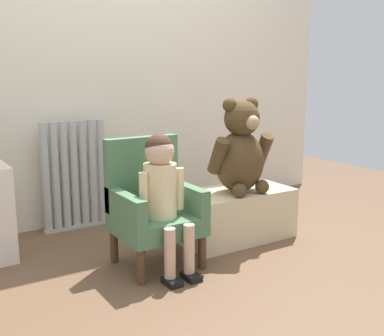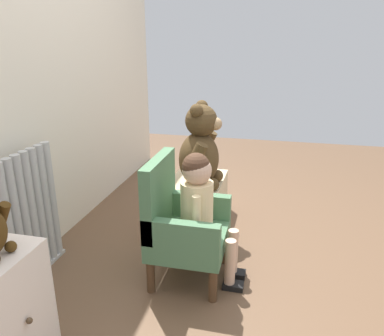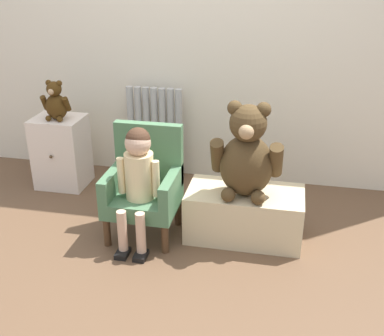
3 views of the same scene
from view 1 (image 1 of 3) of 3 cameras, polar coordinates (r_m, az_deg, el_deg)
ground_plane at (r=2.41m, az=2.55°, el=-13.67°), size 6.00×6.00×0.00m
back_wall at (r=3.35m, az=-10.72°, el=14.32°), size 3.80×0.05×2.40m
radiator at (r=3.21m, az=-13.75°, el=-0.91°), size 0.43×0.05×0.71m
child_armchair at (r=2.57m, az=-4.71°, el=-4.45°), size 0.42×0.39×0.68m
child_figure at (r=2.44m, az=-3.55°, el=-1.83°), size 0.25×0.35×0.72m
low_bench at (r=2.99m, az=5.18°, el=-5.51°), size 0.70×0.37×0.31m
large_teddy_bear at (r=2.87m, az=5.77°, el=2.00°), size 0.41×0.29×0.56m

